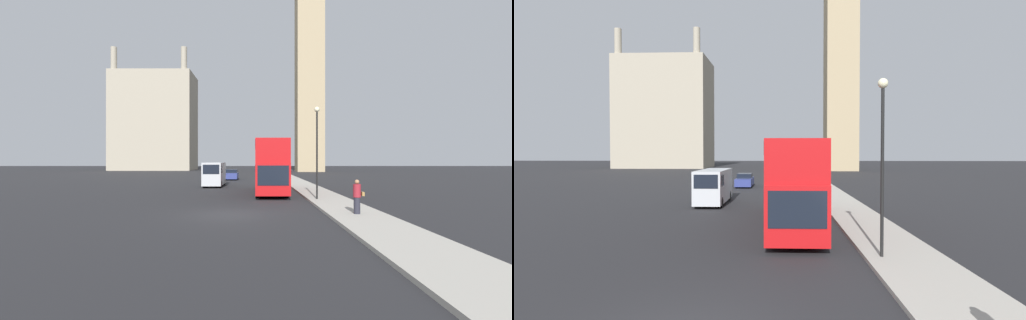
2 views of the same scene
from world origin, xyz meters
The scene contains 6 objects.
clock_tower centered at (14.69, 67.40, 35.51)m, with size 7.11×7.28×69.17m.
building_block_distant centered at (-27.43, 79.74, 13.70)m, with size 22.21×13.38×33.26m.
red_double_decker_bus centered at (2.60, 11.83, 2.46)m, with size 2.55×11.34×4.42m.
white_van centered at (-3.09, 19.03, 1.38)m, with size 1.97×5.64×2.57m.
street_lamp centered at (5.60, 5.78, 4.26)m, with size 0.36×0.36×6.36m.
parked_sedan centered at (-2.13, 31.91, 0.69)m, with size 1.78×4.38×1.50m.
Camera 2 is at (2.00, -6.51, 3.88)m, focal length 24.00 mm.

